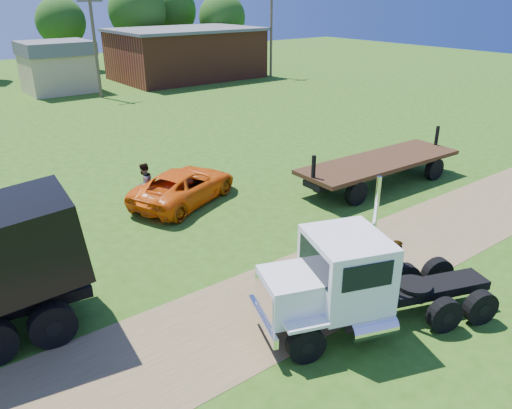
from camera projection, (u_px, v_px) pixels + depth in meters
ground at (328, 280)px, 16.78m from camera, size 140.00×140.00×0.00m
dirt_track at (328, 280)px, 16.78m from camera, size 120.00×4.20×0.01m
white_semi_tractor at (348, 283)px, 13.86m from camera, size 7.27×4.49×4.33m
orange_pickup at (184, 186)px, 22.73m from camera, size 6.20×4.62×1.57m
flatbed_trailer at (380, 165)px, 24.74m from camera, size 9.17×3.02×2.33m
spectator_a at (396, 267)px, 15.74m from camera, size 0.81×0.71×1.87m
spectator_b at (145, 185)px, 22.28m from camera, size 1.19×1.08×1.98m
brick_building at (186, 53)px, 54.96m from camera, size 15.40×10.40×5.30m
tan_shed at (58, 66)px, 47.20m from camera, size 6.20×5.40×4.70m
utility_poles at (95, 44)px, 43.78m from camera, size 42.20×0.28×9.00m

